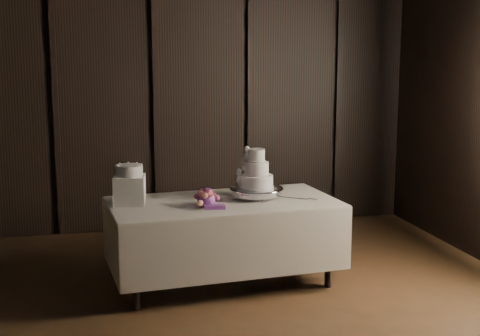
# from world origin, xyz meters

# --- Properties ---
(room) EXTENTS (6.08, 7.08, 3.08)m
(room) POSITION_xyz_m (0.00, 0.00, 1.50)
(room) COLOR black
(room) RESTS_ON ground
(display_table) EXTENTS (2.07, 1.21, 0.76)m
(display_table) POSITION_xyz_m (0.37, 1.49, 0.42)
(display_table) COLOR beige
(display_table) RESTS_ON ground
(cake_stand) EXTENTS (0.59, 0.59, 0.09)m
(cake_stand) POSITION_xyz_m (0.69, 1.55, 0.81)
(cake_stand) COLOR silver
(cake_stand) RESTS_ON display_table
(wedding_cake) EXTENTS (0.34, 0.30, 0.36)m
(wedding_cake) POSITION_xyz_m (0.66, 1.54, 0.99)
(wedding_cake) COLOR white
(wedding_cake) RESTS_ON cake_stand
(bouquet) EXTENTS (0.32, 0.41, 0.18)m
(bouquet) POSITION_xyz_m (0.19, 1.35, 0.82)
(bouquet) COLOR #C2404E
(bouquet) RESTS_ON display_table
(box_pedestal) EXTENTS (0.30, 0.30, 0.25)m
(box_pedestal) POSITION_xyz_m (-0.44, 1.55, 0.89)
(box_pedestal) COLOR white
(box_pedestal) RESTS_ON display_table
(small_cake) EXTENTS (0.29, 0.29, 0.09)m
(small_cake) POSITION_xyz_m (-0.44, 1.55, 1.06)
(small_cake) COLOR white
(small_cake) RESTS_ON box_pedestal
(cake_knife) EXTENTS (0.31, 0.25, 0.01)m
(cake_knife) POSITION_xyz_m (1.00, 1.44, 0.77)
(cake_knife) COLOR silver
(cake_knife) RESTS_ON display_table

